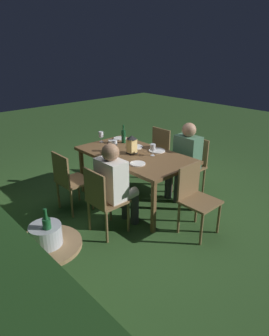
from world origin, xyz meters
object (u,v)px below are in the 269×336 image
object	(u,v)px
wine_glass_a	(153,148)
plate_a	(135,147)
plate_c	(157,151)
wine_glass_b	(115,144)
green_bottle_on_table	(124,136)
bowl_olives	(108,154)
chair_side_left_b	(156,151)
plate_d	(138,164)
bowl_bread	(112,142)
plate_b	(120,138)
chair_side_right_b	(69,179)
chair_side_right_a	(103,199)
lantern_centerpiece	(132,144)
chair_head_near	(196,196)
chair_side_left_a	(192,163)
person_in_cream	(115,182)
dining_table	(134,157)
side_table	(50,266)
person_in_green	(185,157)
ice_bucket	(46,234)
wine_glass_c	(101,135)

from	to	relation	value
wine_glass_a	plate_a	world-z (taller)	wine_glass_a
plate_c	wine_glass_b	bearing A→B (deg)	48.22
green_bottle_on_table	bowl_olives	distance (m)	0.65
chair_side_left_b	plate_d	size ratio (longest dim) A/B	4.24
bowl_bread	plate_b	bearing A→B (deg)	-69.19
chair_side_right_b	plate_a	bearing A→B (deg)	-99.76
chair_side_right_a	lantern_centerpiece	size ratio (longest dim) A/B	3.28
plate_b	lantern_centerpiece	bearing A→B (deg)	152.98
chair_head_near	chair_side_left_a	size ratio (longest dim) A/B	1.00
chair_side_right_b	plate_d	distance (m)	0.98
chair_side_right_a	person_in_cream	distance (m)	0.25
chair_side_left_b	plate_b	bearing A→B (deg)	59.71
chair_side_left_b	wine_glass_a	size ratio (longest dim) A/B	5.15
plate_b	plate_d	distance (m)	1.19
dining_table	side_table	distance (m)	2.17
chair_head_near	chair_side_right_a	bearing A→B (deg)	50.33
plate_a	person_in_green	bearing A→B (deg)	-141.01
wine_glass_b	plate_d	bearing A→B (deg)	170.01
plate_c	ice_bucket	world-z (taller)	ice_bucket
chair_head_near	bowl_bread	xyz separation A→B (m)	(1.72, -0.08, 0.29)
chair_side_right_a	plate_c	world-z (taller)	chair_side_right_a
wine_glass_a	ice_bucket	bearing A→B (deg)	111.06
dining_table	chair_head_near	bearing A→B (deg)	180.00
chair_head_near	wine_glass_a	size ratio (longest dim) A/B	5.15
wine_glass_b	wine_glass_a	bearing A→B (deg)	-151.03
chair_side_left_a	wine_glass_c	xyz separation A→B (m)	(1.16, 0.88, 0.38)
lantern_centerpiece	chair_side_left_a	bearing A→B (deg)	-114.93
person_in_cream	wine_glass_b	world-z (taller)	person_in_cream
chair_head_near	person_in_green	size ratio (longest dim) A/B	0.76
plate_a	bowl_bread	bearing A→B (deg)	16.06
plate_b	person_in_green	bearing A→B (deg)	-162.13
chair_side_left_b	side_table	distance (m)	3.11
chair_side_left_a	wine_glass_a	distance (m)	0.84
person_in_cream	side_table	size ratio (longest dim) A/B	1.65
dining_table	chair_side_right_b	xyz separation A→B (m)	(0.38, 0.87, -0.21)
lantern_centerpiece	wine_glass_b	xyz separation A→B (m)	(0.24, 0.12, -0.03)
chair_head_near	chair_side_left_b	world-z (taller)	same
chair_head_near	person_in_green	xyz separation A→B (m)	(0.72, -0.67, 0.15)
side_table	ice_bucket	size ratio (longest dim) A/B	2.03
wine_glass_b	plate_a	xyz separation A→B (m)	(-0.06, -0.34, -0.11)
chair_side_right_b	bowl_olives	world-z (taller)	chair_side_right_b
lantern_centerpiece	plate_d	world-z (taller)	lantern_centerpiece
dining_table	side_table	world-z (taller)	dining_table
chair_head_near	plate_c	distance (m)	1.04
plate_b	bowl_olives	bearing A→B (deg)	128.54
plate_a	bowl_bread	distance (m)	0.43
wine_glass_b	plate_a	bearing A→B (deg)	-100.51
chair_head_near	plate_b	xyz separation A→B (m)	(1.81, -0.32, 0.27)
dining_table	person_in_cream	world-z (taller)	person_in_cream
plate_a	plate_c	size ratio (longest dim) A/B	1.00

